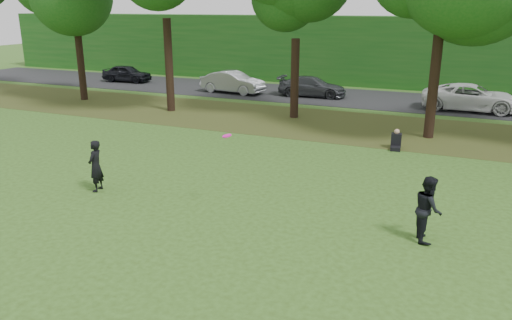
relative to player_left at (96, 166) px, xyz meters
The scene contains 9 objects.
ground 5.31m from the player_left, 10.01° to the right, with size 120.00×120.00×0.00m, color #304B17.
leaf_litter 13.17m from the player_left, 66.85° to the left, with size 60.00×7.00×0.01m, color #463E19.
street 20.76m from the player_left, 75.57° to the left, with size 70.00×7.00×0.02m, color black.
far_hedge 26.65m from the player_left, 78.79° to the left, with size 70.00×3.00×5.00m, color #185117.
player_left is the anchor object (origin of this frame).
player_right 10.08m from the player_left, ahead, with size 0.83×0.65×1.70m, color black.
parked_cars 19.68m from the player_left, 75.61° to the left, with size 39.80×3.55×1.49m.
frisbee 4.76m from the player_left, ahead, with size 0.36×0.36×0.09m.
seated_person 12.03m from the player_left, 47.67° to the left, with size 0.50×0.77×0.83m.
Camera 1 is at (5.54, -10.93, 5.73)m, focal length 35.00 mm.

